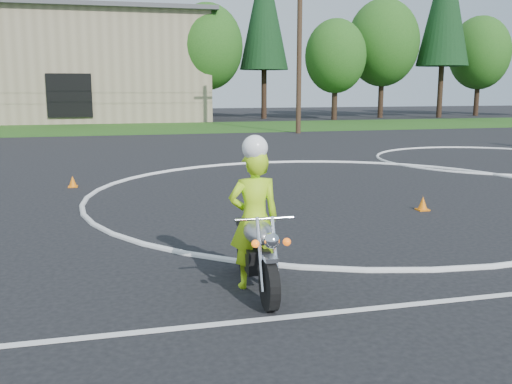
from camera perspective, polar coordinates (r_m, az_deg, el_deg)
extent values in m
plane|color=black|center=(11.50, 13.62, -2.90)|extent=(120.00, 120.00, 0.00)
cube|color=#1E4714|center=(37.34, -6.07, 6.45)|extent=(120.00, 10.00, 0.02)
torus|color=silver|center=(14.15, 7.99, -0.18)|extent=(12.12, 12.12, 0.12)
torus|color=silver|center=(22.42, 22.30, 3.06)|extent=(8.10, 8.10, 0.10)
cube|color=silver|center=(6.81, 6.70, -11.97)|extent=(8.00, 0.12, 0.01)
cylinder|color=black|center=(6.78, 1.34, -9.28)|extent=(0.14, 0.62, 0.62)
cylinder|color=black|center=(8.12, -1.11, -5.92)|extent=(0.14, 0.62, 0.62)
cube|color=black|center=(7.46, -0.08, -6.58)|extent=(0.30, 0.57, 0.31)
ellipsoid|color=#97989C|center=(7.16, 0.27, -4.06)|extent=(0.39, 0.67, 0.29)
cube|color=black|center=(7.66, -0.58, -3.42)|extent=(0.29, 0.63, 0.10)
cylinder|color=silver|center=(6.73, 0.41, -6.22)|extent=(0.06, 0.37, 0.83)
cylinder|color=white|center=(6.77, 1.95, -6.12)|extent=(0.06, 0.37, 0.83)
cube|color=white|center=(6.66, 1.40, -6.67)|extent=(0.15, 0.23, 0.05)
cylinder|color=#BABAC1|center=(6.81, 0.85, -2.69)|extent=(0.72, 0.06, 0.04)
sphere|color=silver|center=(6.52, 1.58, -4.89)|extent=(0.19, 0.19, 0.19)
sphere|color=orange|center=(6.50, -0.06, -5.20)|extent=(0.09, 0.09, 0.09)
sphere|color=#E2540B|center=(6.59, 3.10, -5.00)|extent=(0.09, 0.09, 0.09)
cylinder|color=white|center=(7.91, 0.44, -6.36)|extent=(0.11, 0.83, 0.08)
imported|color=#B0EA18|center=(7.38, -0.19, -2.77)|extent=(0.68, 0.46, 1.82)
sphere|color=white|center=(7.17, -0.11, 4.44)|extent=(0.33, 0.33, 0.33)
cone|color=orange|center=(12.67, 16.34, -1.10)|extent=(0.22, 0.22, 0.30)
cube|color=orange|center=(12.70, 16.31, -1.70)|extent=(0.24, 0.24, 0.03)
cone|color=orange|center=(15.73, -17.86, 1.01)|extent=(0.22, 0.22, 0.30)
cube|color=orange|center=(15.75, -17.84, 0.52)|extent=(0.24, 0.24, 0.03)
cube|color=black|center=(41.86, -18.16, 9.15)|extent=(3.00, 0.16, 3.00)
cylinder|color=#382619|center=(44.48, -4.83, 9.19)|extent=(0.44, 0.44, 3.24)
ellipsoid|color=#1E5116|center=(44.57, -4.91, 14.28)|extent=(5.40, 5.40, 6.48)
cylinder|color=#382619|center=(47.49, 0.80, 9.74)|extent=(0.44, 0.44, 3.96)
cone|color=black|center=(47.87, 0.83, 17.73)|extent=(3.96, 3.96, 9.35)
cylinder|color=#382619|center=(46.24, 7.85, 8.95)|extent=(0.44, 0.44, 2.88)
ellipsoid|color=#1E5116|center=(46.28, 7.96, 13.31)|extent=(4.80, 4.80, 5.76)
cylinder|color=#382619|center=(50.11, 12.38, 9.33)|extent=(0.44, 0.44, 3.60)
ellipsoid|color=#1E5116|center=(50.23, 12.58, 14.35)|extent=(6.00, 6.00, 7.20)
cylinder|color=#382619|center=(51.67, 17.93, 9.50)|extent=(0.44, 0.44, 4.32)
cone|color=black|center=(52.11, 18.40, 17.49)|extent=(4.32, 4.32, 10.20)
cylinder|color=#382619|center=(56.10, 21.20, 8.79)|extent=(0.44, 0.44, 3.24)
ellipsoid|color=#1E5116|center=(56.17, 21.47, 12.82)|extent=(5.40, 5.40, 6.48)
cylinder|color=#382619|center=(45.01, -10.13, 8.85)|extent=(0.44, 0.44, 2.88)
ellipsoid|color=#1E5116|center=(45.05, -10.28, 13.33)|extent=(4.80, 4.80, 5.76)
cylinder|color=#473321|center=(32.63, 4.36, 14.67)|extent=(0.28, 0.28, 10.00)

